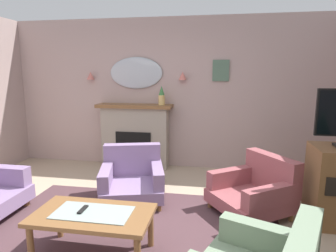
{
  "coord_description": "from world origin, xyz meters",
  "views": [
    {
      "loc": [
        0.87,
        -2.49,
        1.72
      ],
      "look_at": [
        0.18,
        1.49,
        0.98
      ],
      "focal_mm": 31.2,
      "sensor_mm": 36.0,
      "label": 1
    }
  ],
  "objects_px": {
    "armchair_near_fireplace": "(256,189)",
    "wall_sconce_left": "(91,76)",
    "fireplace": "(135,136)",
    "wall_mirror": "(136,73)",
    "armchair_beside_couch": "(132,177)",
    "mantel_vase_right": "(162,96)",
    "wall_sconce_right": "(183,76)",
    "framed_picture": "(221,71)",
    "coffee_table": "(93,218)",
    "tv_remote": "(83,210)"
  },
  "relations": [
    {
      "from": "armchair_near_fireplace",
      "to": "wall_sconce_left",
      "type": "bearing_deg",
      "value": 150.5
    },
    {
      "from": "fireplace",
      "to": "wall_mirror",
      "type": "bearing_deg",
      "value": 90.0
    },
    {
      "from": "fireplace",
      "to": "armchair_near_fireplace",
      "type": "xyz_separation_m",
      "value": [
        1.96,
        -1.5,
        -0.27
      ]
    },
    {
      "from": "armchair_beside_couch",
      "to": "wall_sconce_left",
      "type": "bearing_deg",
      "value": 129.74
    },
    {
      "from": "mantel_vase_right",
      "to": "wall_sconce_right",
      "type": "bearing_deg",
      "value": 18.92
    },
    {
      "from": "framed_picture",
      "to": "armchair_near_fireplace",
      "type": "relative_size",
      "value": 0.32
    },
    {
      "from": "wall_mirror",
      "to": "coffee_table",
      "type": "distance_m",
      "value": 3.12
    },
    {
      "from": "coffee_table",
      "to": "armchair_near_fireplace",
      "type": "distance_m",
      "value": 1.98
    },
    {
      "from": "tv_remote",
      "to": "wall_mirror",
      "type": "bearing_deg",
      "value": 95.2
    },
    {
      "from": "wall_sconce_right",
      "to": "fireplace",
      "type": "bearing_deg",
      "value": -173.84
    },
    {
      "from": "fireplace",
      "to": "wall_mirror",
      "type": "relative_size",
      "value": 1.42
    },
    {
      "from": "wall_mirror",
      "to": "wall_sconce_left",
      "type": "height_order",
      "value": "wall_mirror"
    },
    {
      "from": "mantel_vase_right",
      "to": "wall_mirror",
      "type": "relative_size",
      "value": 0.35
    },
    {
      "from": "wall_mirror",
      "to": "tv_remote",
      "type": "xyz_separation_m",
      "value": [
        0.25,
        -2.78,
        -1.26
      ]
    },
    {
      "from": "framed_picture",
      "to": "coffee_table",
      "type": "distance_m",
      "value": 3.33
    },
    {
      "from": "armchair_beside_couch",
      "to": "armchair_near_fireplace",
      "type": "bearing_deg",
      "value": -5.57
    },
    {
      "from": "tv_remote",
      "to": "wall_sconce_right",
      "type": "bearing_deg",
      "value": 77.68
    },
    {
      "from": "armchair_near_fireplace",
      "to": "armchair_beside_couch",
      "type": "relative_size",
      "value": 1.13
    },
    {
      "from": "wall_sconce_left",
      "to": "framed_picture",
      "type": "relative_size",
      "value": 0.39
    },
    {
      "from": "wall_mirror",
      "to": "framed_picture",
      "type": "xyz_separation_m",
      "value": [
        1.5,
        0.01,
        0.04
      ]
    },
    {
      "from": "coffee_table",
      "to": "tv_remote",
      "type": "distance_m",
      "value": 0.13
    },
    {
      "from": "armchair_near_fireplace",
      "to": "framed_picture",
      "type": "bearing_deg",
      "value": 105.56
    },
    {
      "from": "coffee_table",
      "to": "fireplace",
      "type": "bearing_deg",
      "value": 97.7
    },
    {
      "from": "wall_sconce_left",
      "to": "coffee_table",
      "type": "height_order",
      "value": "wall_sconce_left"
    },
    {
      "from": "framed_picture",
      "to": "mantel_vase_right",
      "type": "bearing_deg",
      "value": -169.8
    },
    {
      "from": "wall_mirror",
      "to": "wall_sconce_left",
      "type": "bearing_deg",
      "value": -176.63
    },
    {
      "from": "coffee_table",
      "to": "armchair_beside_couch",
      "type": "xyz_separation_m",
      "value": [
        -0.02,
        1.32,
        -0.08
      ]
    },
    {
      "from": "armchair_beside_couch",
      "to": "wall_sconce_right",
      "type": "bearing_deg",
      "value": 70.39
    },
    {
      "from": "framed_picture",
      "to": "tv_remote",
      "type": "bearing_deg",
      "value": -114.06
    },
    {
      "from": "fireplace",
      "to": "wall_mirror",
      "type": "distance_m",
      "value": 1.15
    },
    {
      "from": "wall_sconce_left",
      "to": "coffee_table",
      "type": "xyz_separation_m",
      "value": [
        1.21,
        -2.75,
        -1.28
      ]
    },
    {
      "from": "wall_sconce_left",
      "to": "wall_sconce_right",
      "type": "relative_size",
      "value": 1.0
    },
    {
      "from": "mantel_vase_right",
      "to": "framed_picture",
      "type": "relative_size",
      "value": 0.92
    },
    {
      "from": "wall_sconce_left",
      "to": "armchair_beside_couch",
      "type": "relative_size",
      "value": 0.14
    },
    {
      "from": "wall_sconce_right",
      "to": "wall_mirror",
      "type": "bearing_deg",
      "value": 176.63
    },
    {
      "from": "wall_sconce_left",
      "to": "coffee_table",
      "type": "distance_m",
      "value": 3.26
    },
    {
      "from": "tv_remote",
      "to": "armchair_near_fireplace",
      "type": "bearing_deg",
      "value": 33.81
    },
    {
      "from": "mantel_vase_right",
      "to": "framed_picture",
      "type": "bearing_deg",
      "value": 10.2
    },
    {
      "from": "tv_remote",
      "to": "armchair_near_fireplace",
      "type": "height_order",
      "value": "armchair_near_fireplace"
    },
    {
      "from": "armchair_beside_couch",
      "to": "fireplace",
      "type": "bearing_deg",
      "value": 104.24
    },
    {
      "from": "wall_mirror",
      "to": "armchair_beside_couch",
      "type": "xyz_separation_m",
      "value": [
        0.34,
        -1.48,
        -1.4
      ]
    },
    {
      "from": "fireplace",
      "to": "armchair_beside_couch",
      "type": "xyz_separation_m",
      "value": [
        0.34,
        -1.34,
        -0.27
      ]
    },
    {
      "from": "framed_picture",
      "to": "coffee_table",
      "type": "bearing_deg",
      "value": -112.1
    },
    {
      "from": "wall_mirror",
      "to": "tv_remote",
      "type": "relative_size",
      "value": 6.0
    },
    {
      "from": "mantel_vase_right",
      "to": "wall_sconce_left",
      "type": "relative_size",
      "value": 2.37
    },
    {
      "from": "armchair_near_fireplace",
      "to": "tv_remote",
      "type": "bearing_deg",
      "value": -146.19
    },
    {
      "from": "wall_sconce_left",
      "to": "tv_remote",
      "type": "height_order",
      "value": "wall_sconce_left"
    },
    {
      "from": "framed_picture",
      "to": "armchair_beside_couch",
      "type": "bearing_deg",
      "value": -127.88
    },
    {
      "from": "wall_sconce_left",
      "to": "wall_sconce_right",
      "type": "xyz_separation_m",
      "value": [
        1.7,
        0.0,
        0.0
      ]
    },
    {
      "from": "mantel_vase_right",
      "to": "wall_sconce_right",
      "type": "distance_m",
      "value": 0.5
    }
  ]
}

